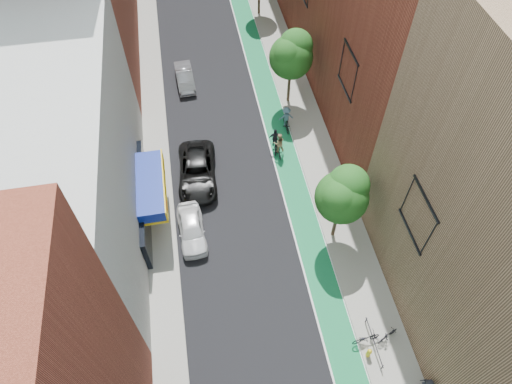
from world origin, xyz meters
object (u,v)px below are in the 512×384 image
parked_car_black (197,171)px  cyclist_lane_far (286,120)px  parked_car_white (192,229)px  cyclist_lane_near (279,146)px  cyclist_lane_mid (275,142)px  parked_car_silver (185,77)px  fire_hydrant (369,353)px

parked_car_black → cyclist_lane_far: cyclist_lane_far is taller
parked_car_white → cyclist_lane_near: (7.40, 6.33, 0.19)m
parked_car_black → cyclist_lane_mid: cyclist_lane_mid is taller
parked_car_white → cyclist_lane_near: cyclist_lane_near is taller
cyclist_lane_near → cyclist_lane_mid: size_ratio=1.03×
parked_car_black → cyclist_lane_near: 6.65m
cyclist_lane_near → cyclist_lane_far: bearing=-113.7°
parked_car_white → cyclist_lane_mid: (7.24, 6.91, 0.02)m
parked_car_black → parked_car_silver: bearing=94.4°
cyclist_lane_mid → parked_car_white: bearing=53.5°
parked_car_black → cyclist_lane_near: bearing=16.3°
parked_car_silver → cyclist_lane_near: size_ratio=1.99×
parked_car_white → parked_car_silver: bearing=84.4°
parked_car_silver → cyclist_lane_far: size_ratio=1.95×
cyclist_lane_near → parked_car_silver: bearing=-56.8°
cyclist_lane_near → parked_car_white: bearing=40.5°
cyclist_lane_mid → fire_hydrant: size_ratio=2.56×
parked_car_black → parked_car_silver: parked_car_black is taller
cyclist_lane_near → fire_hydrant: bearing=96.3°
parked_car_white → parked_car_black: 5.03m
parked_car_silver → fire_hydrant: bearing=-75.2°
parked_car_black → cyclist_lane_far: bearing=32.5°
parked_car_black → cyclist_lane_near: (6.50, 1.38, 0.10)m
cyclist_lane_far → fire_hydrant: (0.60, -19.15, -0.38)m
parked_car_black → cyclist_lane_far: size_ratio=2.77×
cyclist_lane_mid → cyclist_lane_far: (1.36, 2.16, 0.19)m
parked_car_silver → fire_hydrant: (8.30, -26.36, -0.12)m
cyclist_lane_mid → fire_hydrant: bearing=106.4°
cyclist_lane_near → fire_hydrant: cyclist_lane_near is taller
cyclist_lane_near → cyclist_lane_mid: cyclist_lane_near is taller
cyclist_lane_mid → cyclist_lane_far: size_ratio=0.95×
parked_car_white → cyclist_lane_mid: 10.01m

